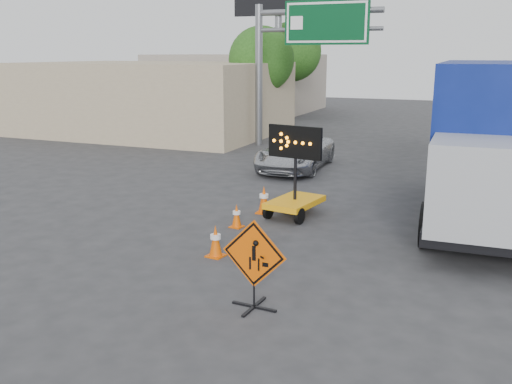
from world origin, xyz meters
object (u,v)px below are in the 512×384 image
Objects in this scene: construction_sign at (254,262)px; pickup_truck at (296,152)px; arrow_board at (295,196)px; box_truck at (490,150)px.

construction_sign is 0.34× the size of pickup_truck.
arrow_board is at bearing -74.16° from pickup_truck.
box_truck reaches higher than construction_sign.
arrow_board is 0.53× the size of pickup_truck.
pickup_truck is 0.54× the size of box_truck.
box_truck is (7.19, -4.69, 1.27)m from pickup_truck.
construction_sign is at bearing -68.27° from arrow_board.
pickup_truck is at bearing 118.39° from arrow_board.
box_truck is at bearing 68.54° from construction_sign.
box_truck is (3.71, 7.82, 1.06)m from construction_sign.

